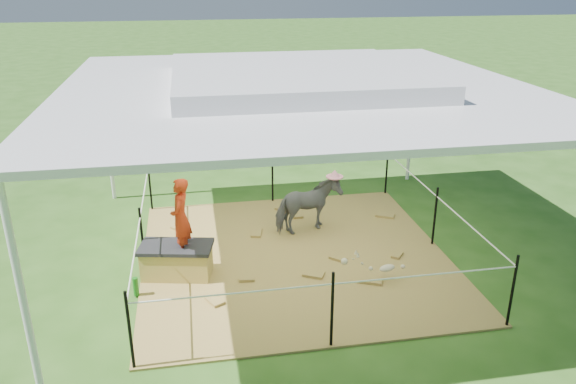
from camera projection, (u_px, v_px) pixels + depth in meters
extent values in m
plane|color=#2D5919|center=(295.00, 257.00, 8.66)|extent=(90.00, 90.00, 0.00)
cube|color=brown|center=(295.00, 256.00, 8.66)|extent=(4.60, 4.60, 0.03)
cylinder|color=silver|center=(107.00, 133.00, 10.44)|extent=(0.07, 0.07, 2.60)
cylinder|color=silver|center=(412.00, 119.00, 11.42)|extent=(0.07, 0.07, 2.60)
cylinder|color=silver|center=(26.00, 315.00, 4.95)|extent=(0.07, 0.07, 2.60)
cube|color=white|center=(296.00, 87.00, 7.69)|extent=(6.30, 6.30, 0.08)
cube|color=white|center=(296.00, 76.00, 7.64)|extent=(3.30, 3.30, 0.22)
cylinder|color=black|center=(150.00, 185.00, 10.17)|extent=(0.04, 0.04, 1.00)
cylinder|color=black|center=(272.00, 177.00, 10.54)|extent=(0.04, 0.04, 1.00)
cylinder|color=black|center=(387.00, 170.00, 10.91)|extent=(0.04, 0.04, 1.00)
cylinder|color=black|center=(142.00, 240.00, 8.11)|extent=(0.04, 0.04, 1.00)
cylinder|color=black|center=(435.00, 217.00, 8.85)|extent=(0.04, 0.04, 1.00)
cylinder|color=black|center=(130.00, 331.00, 6.05)|extent=(0.04, 0.04, 1.00)
cylinder|color=black|center=(332.00, 311.00, 6.42)|extent=(0.04, 0.04, 1.00)
cylinder|color=black|center=(512.00, 292.00, 6.79)|extent=(0.04, 0.04, 1.00)
cylinder|color=white|center=(272.00, 160.00, 10.41)|extent=(4.50, 0.02, 0.02)
cylinder|color=white|center=(333.00, 284.00, 6.29)|extent=(4.50, 0.02, 0.02)
cylinder|color=white|center=(437.00, 197.00, 8.72)|extent=(0.02, 4.50, 0.02)
cylinder|color=white|center=(140.00, 218.00, 7.98)|extent=(0.02, 4.50, 0.02)
cube|color=#B79D42|center=(177.00, 262.00, 8.02)|extent=(1.03, 0.66, 0.42)
cube|color=black|center=(176.00, 247.00, 7.93)|extent=(1.11, 0.73, 0.05)
imported|color=red|center=(180.00, 211.00, 7.75)|extent=(0.35, 0.47, 1.15)
cylinder|color=#186917|center=(136.00, 287.00, 7.55)|extent=(0.09, 0.09, 0.27)
imported|color=#505055|center=(308.00, 206.00, 9.28)|extent=(1.19, 0.82, 0.92)
cylinder|color=pink|center=(308.00, 176.00, 9.08)|extent=(0.29, 0.29, 0.13)
cylinder|color=#1743AF|center=(376.00, 118.00, 14.82)|extent=(0.72, 0.72, 1.00)
cube|color=#52321C|center=(312.00, 107.00, 16.47)|extent=(2.18, 1.85, 0.77)
cube|color=brown|center=(410.00, 93.00, 18.28)|extent=(2.13, 1.72, 0.79)
imported|color=teal|center=(306.00, 104.00, 15.76)|extent=(0.71, 0.62, 1.25)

